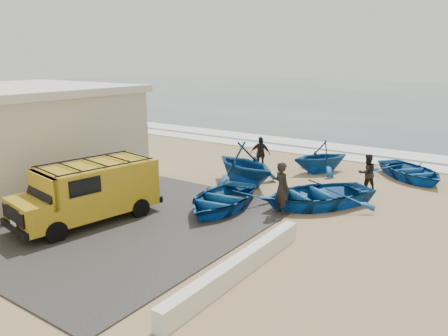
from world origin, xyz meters
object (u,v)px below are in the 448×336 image
Objects in this scene: parapet at (239,267)px; fisherman_back at (260,154)px; van at (90,190)px; boat_far_right at (411,171)px; building at (4,138)px; boat_near_right at (317,194)px; boat_far_left at (321,157)px; fisherman_front at (282,188)px; fisherman_middle at (367,173)px; boat_mid_left at (244,164)px; boat_near_left at (221,199)px.

fisherman_back is (-5.07, 9.73, 0.58)m from parapet.
van is 1.32× the size of boat_far_right.
building reaches higher than boat_near_right.
fisherman_front reaches higher than boat_far_left.
building reaches higher than parapet.
building reaches higher than fisherman_back.
building is 15.35m from fisherman_middle.
boat_far_left is (3.81, 10.70, -0.33)m from van.
fisherman_front is 6.24m from fisherman_back.
boat_far_right is at bearing -84.15° from fisherman_front.
parapet is at bearing 5.89° from van.
van is at bearing 67.05° from fisherman_front.
van is at bearing -171.02° from boat_far_right.
fisherman_middle is at bearing 107.24° from boat_near_right.
boat_far_left is 3.36m from fisherman_middle.
van is 1.41× the size of boat_mid_left.
boat_far_left is (1.92, 3.93, -0.16)m from boat_mid_left.
fisherman_front reaches higher than boat_far_right.
boat_far_right is 7.02m from fisherman_back.
boat_mid_left reaches higher than boat_far_left.
boat_near_left is at bearing 59.69° from van.
boat_near_left is 1.05× the size of boat_far_right.
building is at bearing -145.94° from fisherman_back.
building is at bearing 175.42° from parapet.
parapet is 3.51× the size of fisherman_back.
fisherman_front is at bearing -157.99° from boat_far_right.
fisherman_back reaches higher than boat_near_right.
boat_near_left is 0.92× the size of boat_near_right.
parapet is 1.67× the size of boat_mid_left.
building is 1.57× the size of parapet.
parapet is 1.48× the size of boat_near_left.
boat_near_right is at bearing 32.87° from boat_near_left.
boat_mid_left is at bearing 173.12° from boat_far_right.
boat_mid_left is at bearing -22.43° from fisherman_middle.
building is 11.54m from fisherman_back.
parapet is at bearing -144.68° from boat_far_right.
fisherman_back reaches higher than fisherman_middle.
boat_near_left is 6.07m from fisherman_back.
fisherman_middle is (6.62, 8.87, -0.32)m from van.
building is 13.15m from boat_near_right.
parapet is 10.99m from fisherman_back.
fisherman_back is (-1.74, 5.80, 0.43)m from boat_near_left.
van is 14.18m from boat_far_right.
fisherman_middle reaches higher than boat_near_right.
boat_near_right is (-0.60, 6.34, 0.18)m from parapet.
building is 11.90m from fisherman_front.
boat_mid_left is (-1.06, 3.25, 0.53)m from boat_near_left.
boat_near_left is (9.18, 2.94, -1.74)m from building.
building is at bearing -102.69° from boat_far_left.
boat_far_left is at bearing 74.71° from boat_near_left.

